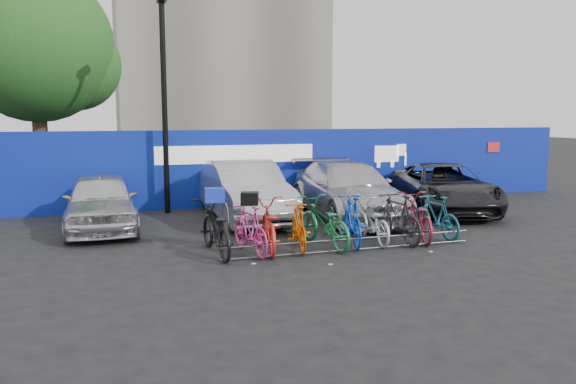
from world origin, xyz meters
name	(u,v)px	position (x,y,z in m)	size (l,w,h in m)	color
ground	(340,246)	(0.00, 0.00, 0.00)	(100.00, 100.00, 0.00)	black
hoarding	(267,167)	(0.01, 6.00, 1.20)	(22.00, 0.18, 2.40)	navy
tree	(43,49)	(-6.77, 10.06, 5.07)	(5.40, 5.20, 7.80)	#382314
lamppost	(164,100)	(-3.20, 5.40, 3.27)	(0.25, 0.50, 6.11)	black
bike_rack	(352,244)	(0.00, -0.60, 0.16)	(5.60, 0.03, 0.30)	#595B60
car_0	(101,201)	(-5.03, 3.45, 0.72)	(1.70, 4.23, 1.44)	#B8B9BE
car_1	(245,191)	(-1.29, 3.59, 0.81)	(1.71, 4.89, 1.61)	#A1A2A6
car_2	(348,190)	(1.56, 3.16, 0.77)	(2.16, 5.31, 1.54)	#B8B7BD
car_3	(443,188)	(4.69, 3.22, 0.71)	(2.34, 5.09, 1.41)	black
bike_0	(215,229)	(-2.77, 0.03, 0.55)	(0.73, 2.10, 1.11)	black
bike_1	(250,229)	(-2.07, -0.12, 0.52)	(0.49, 1.72, 1.03)	#E23D94
bike_2	(268,225)	(-1.63, 0.05, 0.54)	(0.72, 2.07, 1.09)	red
bike_3	(299,227)	(-1.01, -0.09, 0.50)	(0.47, 1.65, 0.99)	#CE5102
bike_4	(324,223)	(-0.39, 0.01, 0.54)	(0.72, 2.05, 1.08)	#1C733F
bike_5	(352,220)	(0.28, 0.00, 0.56)	(0.53, 1.87, 1.12)	#0C3FC2
bike_6	(372,221)	(0.80, 0.09, 0.48)	(0.64, 1.82, 0.96)	#B7BABE
bike_7	(398,218)	(1.36, -0.08, 0.56)	(0.52, 1.85, 1.11)	#232325
bike_8	(417,217)	(1.92, 0.01, 0.53)	(0.70, 2.01, 1.06)	maroon
bike_9	(436,216)	(2.45, 0.09, 0.50)	(0.47, 1.67, 1.00)	#195A6F
cargo_crate	(215,195)	(-2.77, 0.03, 1.25)	(0.40, 0.30, 0.28)	#1831C2
cargo_topcase	(250,198)	(-2.07, -0.12, 1.16)	(0.35, 0.32, 0.26)	black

